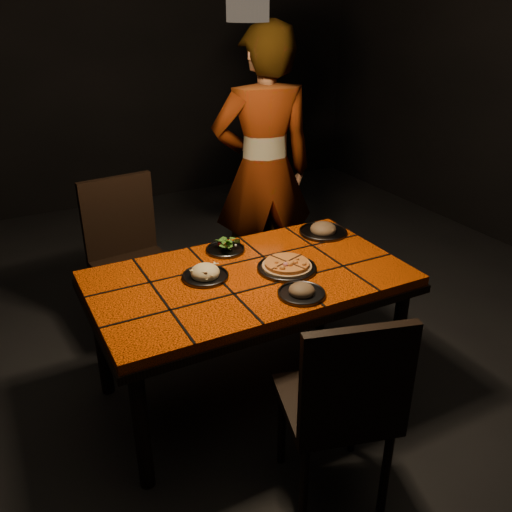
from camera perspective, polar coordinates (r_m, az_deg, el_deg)
name	(u,v)px	position (r m, az deg, el deg)	size (l,w,h in m)	color
room_shell	(248,127)	(2.52, -0.80, 13.37)	(6.04, 7.04, 3.08)	black
dining_table	(249,287)	(2.82, -0.70, -3.33)	(1.62, 0.92, 0.75)	#DA4406
chair_near	(343,401)	(2.29, 9.19, -14.87)	(0.55, 0.55, 0.98)	black
chair_far_left	(128,249)	(3.52, -13.32, 0.72)	(0.52, 0.52, 1.04)	black
chair_far_right	(276,234)	(3.93, 2.14, 2.36)	(0.39, 0.39, 0.84)	black
diner	(264,172)	(3.73, 0.80, 8.88)	(0.70, 0.46, 1.92)	brown
pendant_lamp	(248,1)	(2.47, -0.88, 25.21)	(0.18, 0.18, 1.06)	black
plate_pizza	(287,266)	(2.82, 3.27, -1.10)	(0.33, 0.33, 0.04)	#343439
plate_pasta	(205,274)	(2.75, -5.37, -1.90)	(0.24, 0.24, 0.08)	#343439
plate_salad	(225,247)	(3.02, -3.26, 0.95)	(0.22, 0.22, 0.07)	#343439
plate_mushroom_a	(302,291)	(2.59, 4.82, -3.73)	(0.23, 0.23, 0.08)	#343439
plate_mushroom_b	(323,229)	(3.28, 7.08, 2.80)	(0.29, 0.29, 0.09)	#343439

